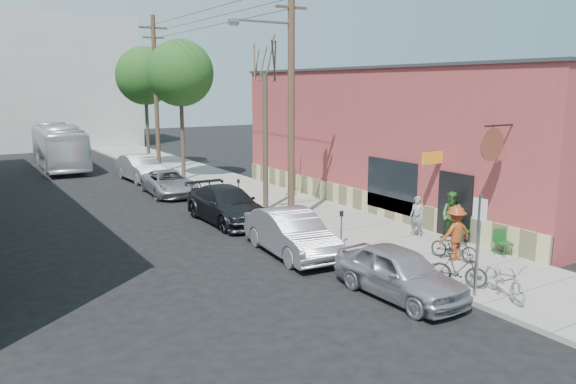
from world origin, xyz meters
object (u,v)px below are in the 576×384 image
patron_grey (417,217)px  car_2 (227,205)px  utility_pole_near (290,95)px  parked_bike_a (458,269)px  patio_chair_a (463,231)px  patron_green (452,216)px  tree_bare (265,143)px  car_1 (291,233)px  cyclist (455,233)px  parking_meter_far (239,188)px  car_3 (169,183)px  car_4 (141,168)px  parking_meter_near (341,222)px  sign_post (478,236)px  tree_leafy_far (145,76)px  parked_bike_b (505,279)px  tree_leafy_mid (180,73)px  car_0 (399,272)px  patio_chair_b (504,243)px  bus (59,146)px

patron_grey → car_2: patron_grey is taller
utility_pole_near → parked_bike_a: bearing=-88.9°
patio_chair_a → patron_green: patron_green is taller
tree_bare → car_1: size_ratio=1.31×
cyclist → parking_meter_far: bearing=-73.3°
parking_meter_far → car_1: car_1 is taller
parked_bike_a → car_3: size_ratio=0.34×
parked_bike_a → car_4: 23.39m
parking_meter_near → patio_chair_a: size_ratio=1.41×
sign_post → car_2: bearing=98.8°
utility_pole_near → tree_leafy_far: utility_pole_near is taller
tree_bare → patron_grey: (2.56, -7.03, -2.30)m
parking_meter_far → cyclist: cyclist is taller
parked_bike_b → patio_chair_a: bearing=73.2°
parking_meter_near → tree_leafy_far: 23.95m
patron_grey → parked_bike_b: bearing=-41.3°
sign_post → car_2: size_ratio=0.54×
cyclist → car_1: bearing=-36.6°
cyclist → car_1: cyclist is taller
tree_leafy_mid → car_0: 22.05m
tree_leafy_far → patio_chair_a: (3.35, -25.42, -5.83)m
sign_post → parking_meter_near: sign_post is taller
cyclist → patio_chair_b: bearing=170.2°
patron_green → car_4: (-5.49, 19.82, -0.26)m
tree_bare → tree_leafy_mid: (0.00, 10.17, 3.26)m
patio_chair_b → patron_grey: bearing=124.8°
parking_meter_far → car_0: 12.76m
patio_chair_b → bus: size_ratio=0.08×
tree_leafy_far → patron_green: size_ratio=4.59×
car_1 → patron_grey: bearing=-5.5°
patron_green → car_2: bearing=-156.3°
tree_bare → patio_chair_a: size_ratio=6.99×
patron_grey → parked_bike_b: 6.24m
parking_meter_far → car_3: (-1.71, 4.83, -0.33)m
parking_meter_far → car_1: bearing=-103.7°
car_0 → car_2: bearing=89.8°
tree_bare → car_2: 3.41m
cyclist → car_4: bearing=-73.8°
patio_chair_b → car_1: bearing=165.5°
parking_meter_near → parked_bike_a: parking_meter_near is taller
tree_bare → car_2: bearing=-163.8°
parking_meter_near → car_0: 4.79m
utility_pole_near → car_3: 10.57m
parked_bike_a → car_1: size_ratio=0.34×
car_1 → car_2: 5.45m
patio_chair_b → patron_green: (-0.00, 2.27, 0.46)m
car_2 → car_1: bearing=-91.8°
tree_leafy_far → car_0: (-2.00, -27.88, -5.71)m
cyclist → car_3: (-3.79, 16.31, -0.40)m
tree_leafy_far → car_0: 28.53m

